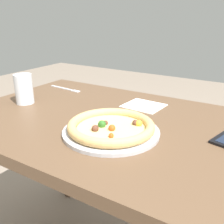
# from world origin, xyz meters

# --- Properties ---
(dining_table) EXTENTS (1.27, 0.78, 0.75)m
(dining_table) POSITION_xyz_m (0.00, 0.00, 0.63)
(dining_table) COLOR brown
(dining_table) RESTS_ON ground
(pizza_near) EXTENTS (0.32, 0.32, 0.04)m
(pizza_near) POSITION_xyz_m (0.03, -0.10, 0.77)
(pizza_near) COLOR #B7B7BC
(pizza_near) RESTS_ON dining_table
(water_cup_clear) EXTENTS (0.08, 0.08, 0.13)m
(water_cup_clear) POSITION_xyz_m (-0.47, -0.04, 0.82)
(water_cup_clear) COLOR silver
(water_cup_clear) RESTS_ON dining_table
(paper_napkin) EXTENTS (0.17, 0.15, 0.00)m
(paper_napkin) POSITION_xyz_m (0.00, 0.21, 0.75)
(paper_napkin) COLOR white
(paper_napkin) RESTS_ON dining_table
(fork) EXTENTS (0.20, 0.04, 0.00)m
(fork) POSITION_xyz_m (-0.46, 0.23, 0.75)
(fork) COLOR silver
(fork) RESTS_ON dining_table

